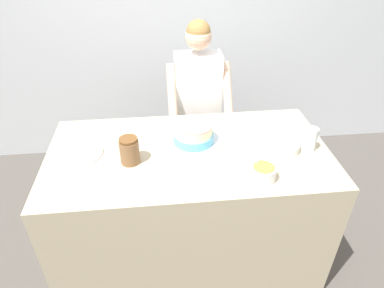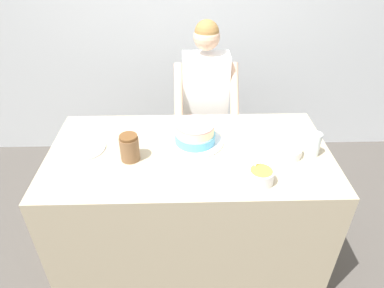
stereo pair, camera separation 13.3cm
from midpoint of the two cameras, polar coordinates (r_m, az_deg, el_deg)
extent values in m
cube|color=silver|center=(3.31, -4.44, 18.98)|extent=(10.00, 0.05, 2.60)
cube|color=tan|center=(2.42, -2.08, -10.39)|extent=(1.74, 0.90, 0.95)
cylinder|color=#2D2D38|center=(3.00, -1.90, -2.52)|extent=(0.10, 0.10, 0.75)
cylinder|color=#2D2D38|center=(3.01, 1.08, -2.33)|extent=(0.10, 0.10, 0.75)
cube|color=white|center=(2.66, -0.46, 9.00)|extent=(0.35, 0.19, 0.56)
cylinder|color=beige|center=(2.51, -4.81, 7.16)|extent=(0.06, 0.36, 0.47)
cylinder|color=beige|center=(2.55, 4.51, 7.61)|extent=(0.06, 0.36, 0.47)
sphere|color=beige|center=(2.51, -0.51, 17.43)|extent=(0.19, 0.19, 0.19)
sphere|color=olive|center=(2.50, -0.51, 18.15)|extent=(0.17, 0.17, 0.17)
cylinder|color=silver|center=(2.18, -1.51, 0.35)|extent=(0.36, 0.36, 0.01)
cylinder|color=#60B7E0|center=(2.17, -1.53, 1.10)|extent=(0.25, 0.25, 0.06)
cylinder|color=#F4EABC|center=(2.13, -1.55, 2.42)|extent=(0.24, 0.24, 0.06)
cylinder|color=pink|center=(2.12, -1.56, 3.21)|extent=(0.24, 0.24, 0.01)
cylinder|color=white|center=(2.16, 13.29, -0.35)|extent=(0.20, 0.20, 0.06)
cylinder|color=white|center=(2.14, 13.37, 0.19)|extent=(0.17, 0.17, 0.01)
cylinder|color=silver|center=(2.18, 13.07, 2.16)|extent=(0.09, 0.01, 0.18)
cylinder|color=white|center=(1.90, 9.84, -4.81)|extent=(0.14, 0.14, 0.08)
cylinder|color=#EF9938|center=(1.88, 9.94, -4.00)|extent=(0.12, 0.12, 0.01)
cylinder|color=silver|center=(1.90, 8.97, -2.86)|extent=(0.07, 0.04, 0.17)
cylinder|color=silver|center=(2.18, 17.62, 0.74)|extent=(0.07, 0.07, 0.15)
cylinder|color=silver|center=(2.21, -19.74, -1.51)|extent=(0.27, 0.27, 0.01)
cylinder|color=brown|center=(2.02, -12.22, -1.30)|extent=(0.11, 0.11, 0.15)
cylinder|color=brown|center=(1.98, -12.50, 0.65)|extent=(0.10, 0.10, 0.02)
camera|label=1|loc=(0.07, -91.88, -1.28)|focal=32.00mm
camera|label=2|loc=(0.07, 88.12, 1.28)|focal=32.00mm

